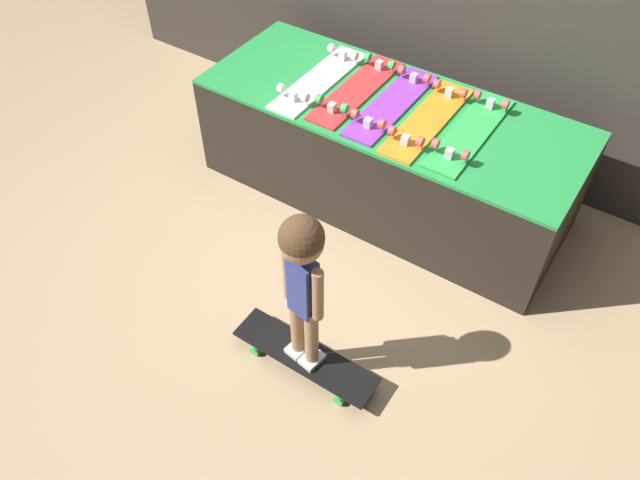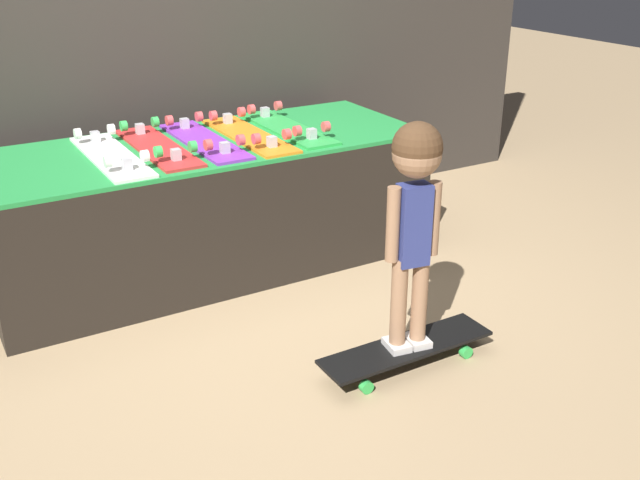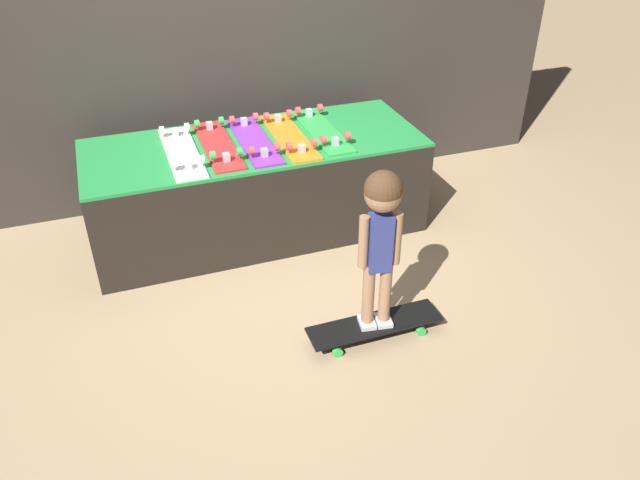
# 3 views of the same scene
# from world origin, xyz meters

# --- Properties ---
(ground_plane) EXTENTS (16.00, 16.00, 0.00)m
(ground_plane) POSITION_xyz_m (0.00, 0.00, 0.00)
(ground_plane) COLOR tan
(display_rack) EXTENTS (2.20, 0.86, 0.66)m
(display_rack) POSITION_xyz_m (0.00, 0.61, 0.33)
(display_rack) COLOR black
(display_rack) RESTS_ON ground_plane
(skateboard_white_on_rack) EXTENTS (0.19, 0.79, 0.09)m
(skateboard_white_on_rack) POSITION_xyz_m (-0.47, 0.59, 0.68)
(skateboard_white_on_rack) COLOR white
(skateboard_white_on_rack) RESTS_ON display_rack
(skateboard_red_on_rack) EXTENTS (0.19, 0.79, 0.09)m
(skateboard_red_on_rack) POSITION_xyz_m (-0.24, 0.62, 0.68)
(skateboard_red_on_rack) COLOR red
(skateboard_red_on_rack) RESTS_ON display_rack
(skateboard_purple_on_rack) EXTENTS (0.19, 0.79, 0.09)m
(skateboard_purple_on_rack) POSITION_xyz_m (0.00, 0.61, 0.68)
(skateboard_purple_on_rack) COLOR purple
(skateboard_purple_on_rack) RESTS_ON display_rack
(skateboard_orange_on_rack) EXTENTS (0.19, 0.79, 0.09)m
(skateboard_orange_on_rack) POSITION_xyz_m (0.24, 0.59, 0.68)
(skateboard_orange_on_rack) COLOR orange
(skateboard_orange_on_rack) RESTS_ON display_rack
(skateboard_green_on_rack) EXTENTS (0.19, 0.79, 0.09)m
(skateboard_green_on_rack) POSITION_xyz_m (0.47, 0.61, 0.68)
(skateboard_green_on_rack) COLOR green
(skateboard_green_on_rack) RESTS_ON display_rack
(skateboard_on_floor) EXTENTS (0.76, 0.19, 0.09)m
(skateboard_on_floor) POSITION_xyz_m (0.31, -0.71, 0.07)
(skateboard_on_floor) COLOR black
(skateboard_on_floor) RESTS_ON ground_plane
(child) EXTENTS (0.22, 0.19, 0.93)m
(child) POSITION_xyz_m (0.31, -0.71, 0.74)
(child) COLOR silver
(child) RESTS_ON skateboard_on_floor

